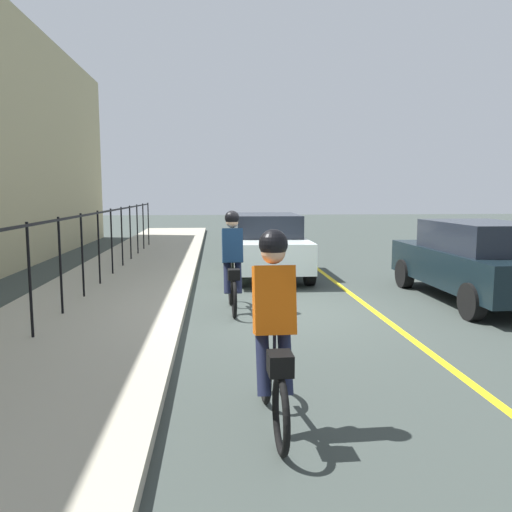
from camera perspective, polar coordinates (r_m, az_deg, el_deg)
name	(u,v)px	position (r m, az deg, el deg)	size (l,w,h in m)	color
ground_plane	(286,312)	(9.26, 3.42, -6.29)	(80.00, 80.00, 0.00)	#38403C
lane_line_centre	(374,311)	(9.61, 12.96, -5.94)	(36.00, 0.12, 0.01)	yellow
sidewalk	(93,312)	(9.40, -17.68, -5.94)	(40.00, 3.20, 0.15)	#A7A18E
iron_fence	(82,238)	(10.27, -18.86, 1.95)	(19.64, 0.04, 1.60)	black
cyclist_lead	(232,262)	(9.11, -2.65, -0.67)	(1.71, 0.37, 1.83)	black
cyclist_follow	(273,332)	(4.61, 1.95, -8.41)	(1.71, 0.37, 1.83)	black
patrol_sedan	(477,260)	(10.92, 23.44, -0.41)	(4.42, 1.97, 1.58)	black
parked_sedan_rear	(267,244)	(13.25, 1.23, 1.40)	(4.42, 1.96, 1.58)	white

